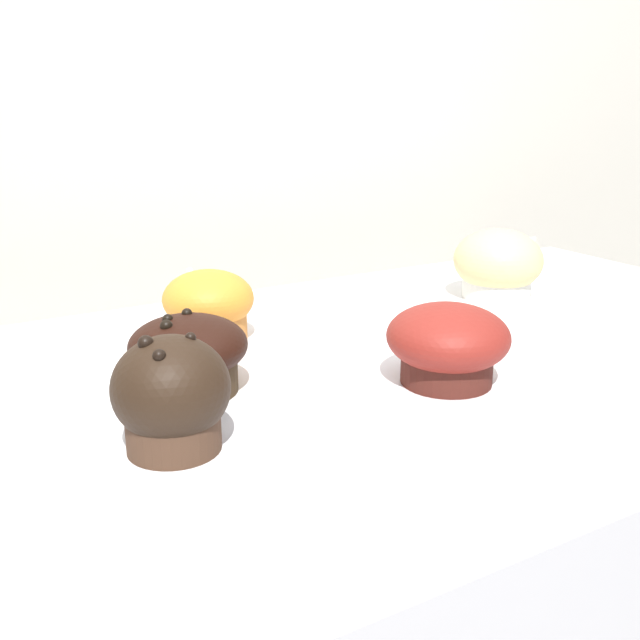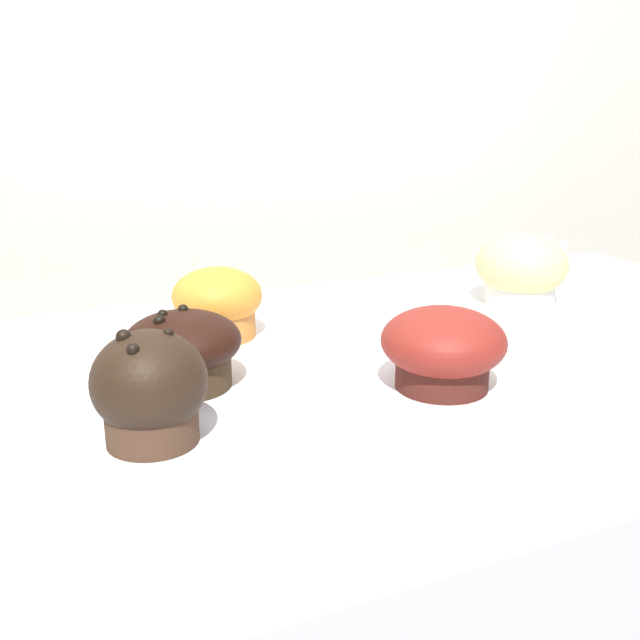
# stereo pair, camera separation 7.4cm
# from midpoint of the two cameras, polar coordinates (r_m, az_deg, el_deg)

# --- Properties ---
(wall_back) EXTENTS (3.20, 0.10, 1.80)m
(wall_back) POSITION_cam_midpoint_polar(r_m,az_deg,el_deg) (1.33, -8.95, 3.48)
(wall_back) COLOR beige
(wall_back) RESTS_ON ground
(muffin_front_center) EXTENTS (0.09, 0.09, 0.09)m
(muffin_front_center) POSITION_cam_midpoint_polar(r_m,az_deg,el_deg) (0.58, -14.87, -5.75)
(muffin_front_center) COLOR #452D1E
(muffin_front_center) RESTS_ON display_counter
(muffin_back_left) EXTENTS (0.12, 0.12, 0.09)m
(muffin_back_left) POSITION_cam_midpoint_polar(r_m,az_deg,el_deg) (1.00, 11.34, 4.09)
(muffin_back_left) COLOR silver
(muffin_back_left) RESTS_ON display_counter
(muffin_back_right) EXTENTS (0.12, 0.12, 0.08)m
(muffin_back_right) POSITION_cam_midpoint_polar(r_m,az_deg,el_deg) (0.70, 6.73, -1.84)
(muffin_back_right) COLOR #471C16
(muffin_back_right) RESTS_ON display_counter
(muffin_front_left) EXTENTS (0.10, 0.10, 0.08)m
(muffin_front_left) POSITION_cam_midpoint_polar(r_m,az_deg,el_deg) (0.83, -11.05, 1.02)
(muffin_front_left) COLOR #C87B35
(muffin_front_left) RESTS_ON display_counter
(muffin_front_right) EXTENTS (0.11, 0.11, 0.08)m
(muffin_front_right) POSITION_cam_midpoint_polar(r_m,az_deg,el_deg) (0.69, -13.04, -2.55)
(muffin_front_right) COLOR #362717
(muffin_front_right) RESTS_ON display_counter
(price_card) EXTENTS (0.06, 0.05, 0.06)m
(price_card) POSITION_cam_midpoint_polar(r_m,az_deg,el_deg) (1.12, 12.57, 4.80)
(price_card) COLOR white
(price_card) RESTS_ON display_counter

